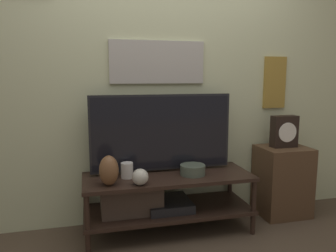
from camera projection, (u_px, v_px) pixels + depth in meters
ground_plane at (178, 248)px, 2.47m from camera, size 12.00×12.00×0.00m
wall_back at (159, 68)px, 2.85m from camera, size 6.40×0.08×2.70m
media_console at (156, 197)px, 2.69m from camera, size 1.38×0.52×0.48m
television at (162, 133)px, 2.74m from camera, size 1.19×0.05×0.66m
vase_wide_bowl at (193, 170)px, 2.69m from camera, size 0.21×0.21×0.08m
vase_round_glass at (140, 177)px, 2.44m from camera, size 0.12×0.12×0.12m
vase_urn_stoneware at (109, 170)px, 2.42m from camera, size 0.14×0.15×0.23m
candle_jar at (127, 170)px, 2.61m from camera, size 0.10×0.10×0.12m
side_table at (282, 181)px, 3.05m from camera, size 0.44×0.38×0.64m
mantel_clock at (284, 131)px, 2.99m from camera, size 0.24×0.11×0.29m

